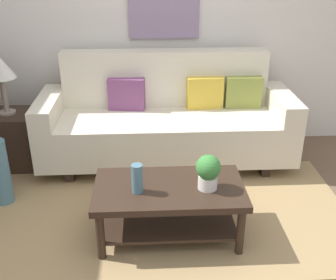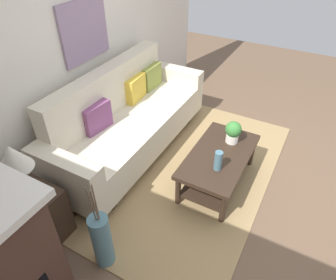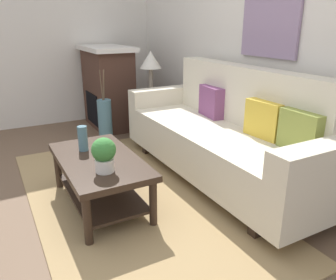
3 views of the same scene
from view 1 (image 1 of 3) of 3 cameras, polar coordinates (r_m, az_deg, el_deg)
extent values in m
plane|color=brown|center=(3.12, 0.61, -15.32)|extent=(9.45, 9.45, 0.00)
cube|color=silver|center=(4.41, -0.97, 16.43)|extent=(5.45, 0.10, 2.70)
cube|color=#A38456|center=(3.51, 0.10, -9.93)|extent=(2.98, 1.64, 0.01)
cube|color=beige|center=(4.13, -0.17, 0.86)|extent=(2.06, 0.84, 0.40)
cube|color=beige|center=(4.26, -0.39, 8.53)|extent=(2.06, 0.20, 0.56)
cube|color=beige|center=(4.20, -15.77, 1.74)|extent=(0.20, 0.84, 0.60)
cube|color=beige|center=(4.29, 15.07, 2.37)|extent=(0.20, 0.84, 0.60)
cube|color=#332319|center=(4.31, -12.62, -2.58)|extent=(0.08, 0.74, 0.12)
cube|color=#332319|center=(4.39, 12.05, -2.00)|extent=(0.08, 0.74, 0.12)
cube|color=#7A4270|center=(4.18, -5.71, 6.31)|extent=(0.37, 0.17, 0.32)
cube|color=gold|center=(4.21, 5.05, 6.50)|extent=(0.37, 0.14, 0.32)
cube|color=olive|center=(4.28, 10.28, 6.51)|extent=(0.36, 0.13, 0.32)
cube|color=#332319|center=(3.06, 0.16, -6.77)|extent=(1.10, 0.60, 0.05)
cube|color=#332319|center=(3.22, 0.16, -11.08)|extent=(0.98, 0.50, 0.02)
cylinder|color=#332319|center=(3.00, -9.22, -12.98)|extent=(0.06, 0.06, 0.38)
cylinder|color=#332319|center=(3.04, 9.90, -12.36)|extent=(0.06, 0.06, 0.38)
cylinder|color=#332319|center=(3.40, -8.43, -7.77)|extent=(0.06, 0.06, 0.38)
cylinder|color=#332319|center=(3.44, 8.17, -7.31)|extent=(0.06, 0.06, 0.38)
cylinder|color=slate|center=(2.94, -4.25, -5.29)|extent=(0.08, 0.08, 0.22)
cylinder|color=white|center=(3.01, 5.46, -5.77)|extent=(0.14, 0.14, 0.10)
sphere|color=#398038|center=(2.95, 5.55, -3.74)|extent=(0.18, 0.18, 0.18)
cube|color=#332319|center=(4.38, -20.59, 0.05)|extent=(0.44, 0.44, 0.56)
cylinder|color=gray|center=(4.27, -21.17, 3.56)|extent=(0.16, 0.16, 0.02)
cylinder|color=gray|center=(4.22, -21.52, 5.64)|extent=(0.05, 0.05, 0.35)
cube|color=gray|center=(4.33, -0.56, 18.01)|extent=(0.71, 0.03, 0.65)
camera|label=2|loc=(3.03, -60.53, 23.74)|focal=32.38mm
camera|label=3|loc=(3.28, 50.88, 6.30)|focal=35.85mm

